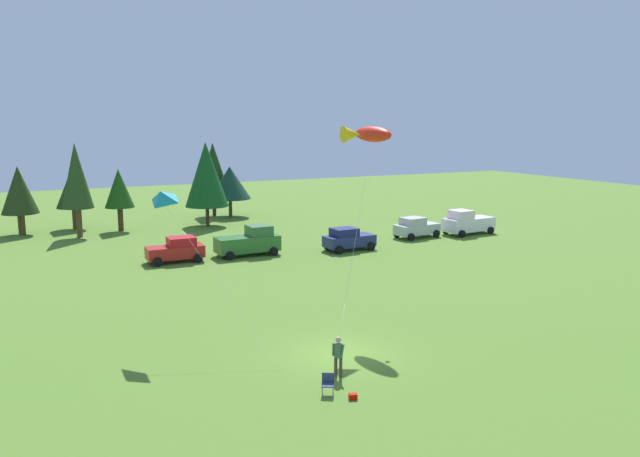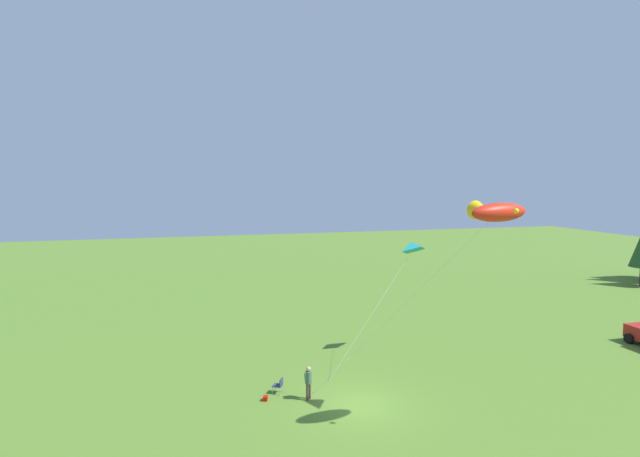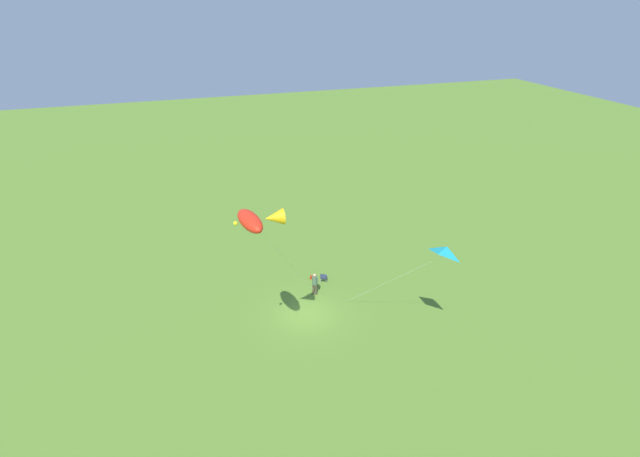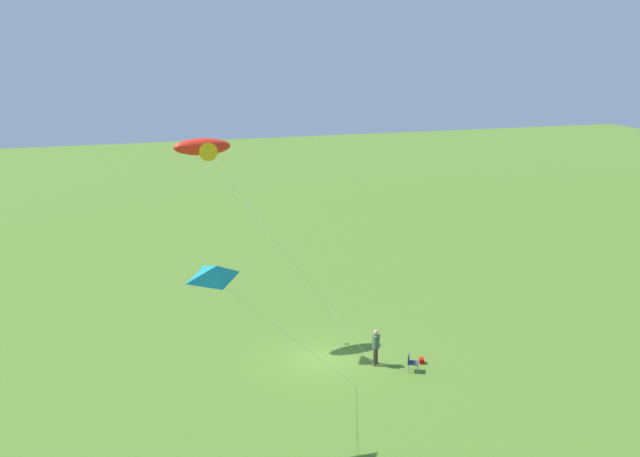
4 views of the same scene
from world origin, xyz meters
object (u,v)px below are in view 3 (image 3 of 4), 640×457
object	(u,v)px
backpack_on_grass	(312,277)
kite_large_fish	(256,220)
folding_chair	(324,277)
kite_delta_teal	(447,251)
person_kite_flyer	(315,282)

from	to	relation	value
backpack_on_grass	kite_large_fish	bearing A→B (deg)	57.16
folding_chair	backpack_on_grass	bearing A→B (deg)	67.65
backpack_on_grass	kite_delta_teal	xyz separation A→B (m)	(-4.80, 10.37, 6.81)
folding_chair	backpack_on_grass	distance (m)	1.13
kite_large_fish	kite_delta_teal	xyz separation A→B (m)	(-10.62, 1.35, -2.90)
backpack_on_grass	kite_delta_teal	size ratio (longest dim) A/B	0.04
person_kite_flyer	kite_delta_teal	xyz separation A→B (m)	(-5.30, 8.22, 5.90)
kite_large_fish	kite_delta_teal	world-z (taller)	kite_large_fish
kite_large_fish	kite_delta_teal	bearing A→B (deg)	172.77
kite_large_fish	backpack_on_grass	bearing A→B (deg)	-122.84
folding_chair	person_kite_flyer	bearing A→B (deg)	168.72
person_kite_flyer	backpack_on_grass	xyz separation A→B (m)	(-0.49, -2.15, -0.91)
backpack_on_grass	kite_delta_teal	distance (m)	13.30
folding_chair	kite_large_fish	xyz separation A→B (m)	(6.47, 8.17, 9.34)
kite_large_fish	folding_chair	bearing A→B (deg)	-128.37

